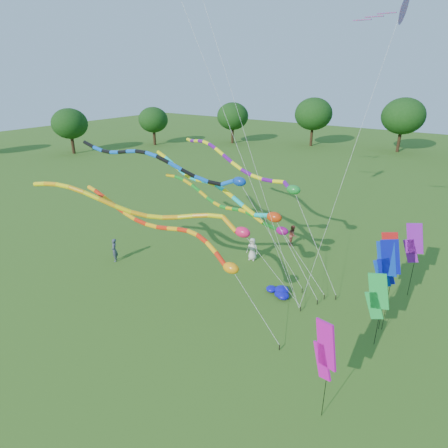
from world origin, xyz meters
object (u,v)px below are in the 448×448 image
Objects in this scene: person_a at (252,249)px; person_c at (293,235)px; tube_kite_red at (172,233)px; tube_kite_orange at (161,212)px; person_b at (114,250)px; blue_nylon_heap at (278,292)px.

person_a is 4.07m from person_c.
person_c is (1.27, 3.87, -0.02)m from person_a.
tube_kite_orange reaches higher than tube_kite_red.
person_b is (-6.46, 0.95, -3.23)m from tube_kite_red.
tube_kite_red reaches higher than blue_nylon_heap.
blue_nylon_heap is (5.59, 3.64, -4.96)m from tube_kite_orange.
tube_kite_red is 7.45m from person_a.
person_c is (2.57, 10.44, -3.27)m from tube_kite_red.
person_b is (-11.31, -2.63, 0.63)m from blue_nylon_heap.
tube_kite_orange is 8.31m from blue_nylon_heap.
person_a is at bearing 83.78° from tube_kite_red.
person_c is at bearing 61.14° from person_a.
tube_kite_orange reaches higher than person_b.
person_b reaches higher than person_a.
person_a is (2.04, 6.63, -4.34)m from tube_kite_orange.
tube_kite_red reaches higher than person_a.
tube_kite_red is at bearing 142.86° from person_c.
tube_kite_red is at bearing 34.21° from person_b.
person_a is (1.30, 6.57, -3.25)m from tube_kite_red.
person_b is 1.05× the size of person_c.
blue_nylon_heap is at bearing 41.42° from tube_kite_red.
person_a is 1.03× the size of person_c.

